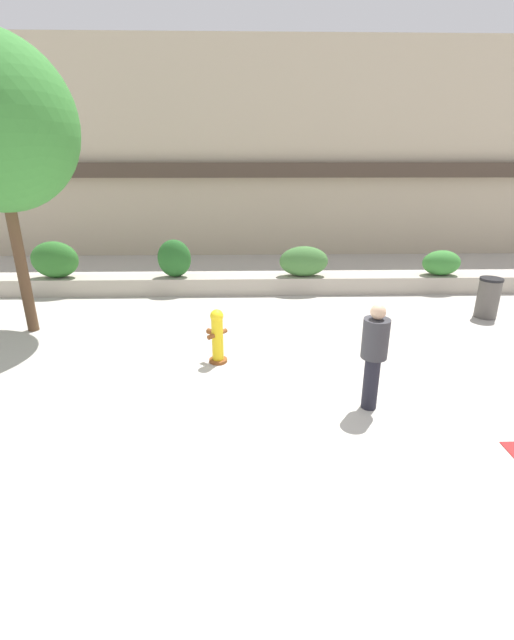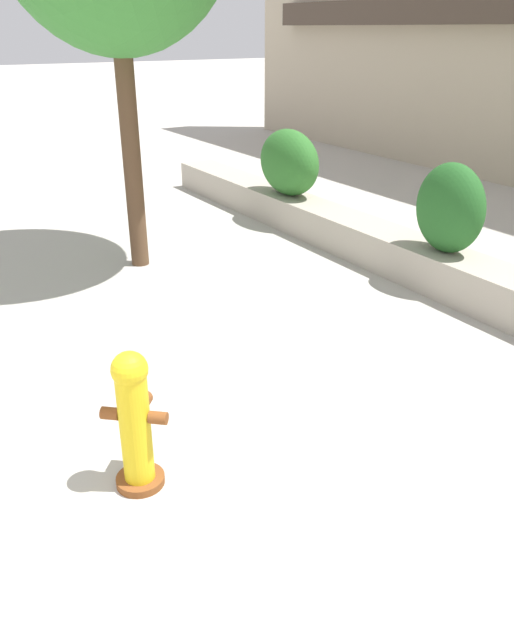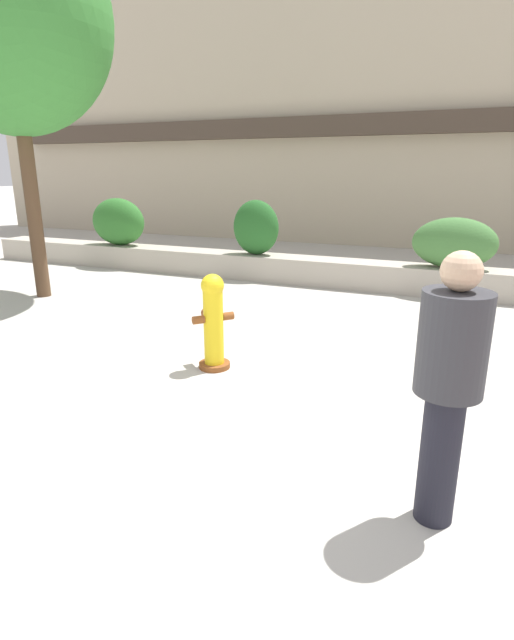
{
  "view_description": "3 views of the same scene",
  "coord_description": "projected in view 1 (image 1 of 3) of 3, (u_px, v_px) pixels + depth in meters",
  "views": [
    {
      "loc": [
        -0.11,
        -6.26,
        3.7
      ],
      "look_at": [
        0.09,
        1.42,
        0.83
      ],
      "focal_mm": 24.0,
      "sensor_mm": 36.0,
      "label": 1
    },
    {
      "loc": [
        2.85,
        0.13,
        3.02
      ],
      "look_at": [
        -1.1,
        2.59,
        0.83
      ],
      "focal_mm": 35.0,
      "sensor_mm": 36.0,
      "label": 2
    },
    {
      "loc": [
        1.86,
        -3.34,
        2.15
      ],
      "look_at": [
        -0.2,
        1.45,
        0.58
      ],
      "focal_mm": 28.0,
      "sensor_mm": 36.0,
      "label": 3
    }
  ],
  "objects": [
    {
      "name": "fire_hydrant",
      "position": [
        217.0,
        336.0,
        8.19
      ],
      "size": [
        0.5,
        0.5,
        1.08
      ],
      "color": "brown",
      "rests_on": "ground"
    },
    {
      "name": "hedge_bush_0",
      "position": [
        55.0,
        260.0,
        12.28
      ],
      "size": [
        1.34,
        0.7,
        1.05
      ],
      "primitive_type": "ellipsoid",
      "color": "#2D6B28",
      "rests_on": "planter_wall_low"
    },
    {
      "name": "ground_plane",
      "position": [
        254.0,
        396.0,
        7.16
      ],
      "size": [
        120.0,
        120.0,
        0.0
      ],
      "primitive_type": "plane",
      "color": "#B2ADA3"
    },
    {
      "name": "pedestrian",
      "position": [
        374.0,
        351.0,
        6.49
      ],
      "size": [
        0.51,
        0.51,
        1.73
      ],
      "color": "black",
      "rests_on": "ground"
    },
    {
      "name": "building_facade",
      "position": [
        248.0,
        153.0,
        16.99
      ],
      "size": [
        30.0,
        1.36,
        8.0
      ],
      "color": "tan",
      "rests_on": "ground"
    },
    {
      "name": "planter_wall_low",
      "position": [
        250.0,
        284.0,
        12.69
      ],
      "size": [
        18.0,
        0.7,
        0.5
      ],
      "primitive_type": "cube",
      "color": "#ADA393",
      "rests_on": "ground"
    },
    {
      "name": "hedge_bush_2",
      "position": [
        304.0,
        261.0,
        12.49
      ],
      "size": [
        1.42,
        0.7,
        0.88
      ],
      "primitive_type": "ellipsoid",
      "color": "#427538",
      "rests_on": "planter_wall_low"
    },
    {
      "name": "hedge_bush_3",
      "position": [
        441.0,
        263.0,
        12.62
      ],
      "size": [
        1.12,
        0.7,
        0.74
      ],
      "primitive_type": "ellipsoid",
      "color": "#387F33",
      "rests_on": "planter_wall_low"
    },
    {
      "name": "trash_bin",
      "position": [
        488.0,
        298.0,
        10.6
      ],
      "size": [
        0.55,
        0.55,
        1.01
      ],
      "color": "#56514C",
      "rests_on": "ground"
    },
    {
      "name": "hedge_bush_1",
      "position": [
        174.0,
        258.0,
        12.36
      ],
      "size": [
        0.96,
        0.57,
        1.09
      ],
      "primitive_type": "ellipsoid",
      "color": "#235B23",
      "rests_on": "planter_wall_low"
    }
  ]
}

